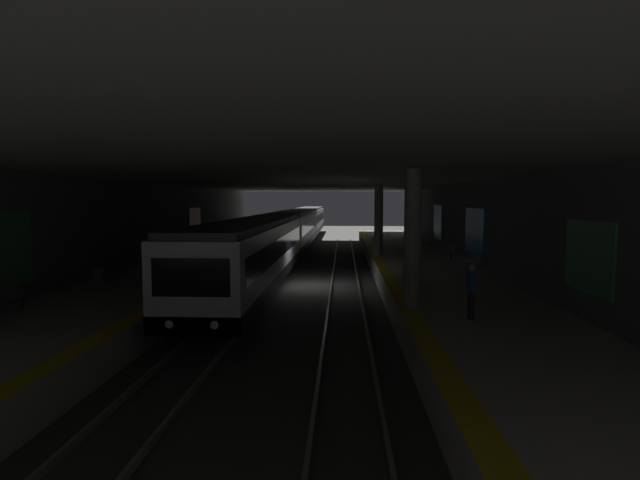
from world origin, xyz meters
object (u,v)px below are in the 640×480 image
object	(u,v)px
person_waiting_near	(231,240)
pillar_far	(379,220)
bench_left_mid	(450,250)
person_standing_far	(419,235)
trash_bin	(98,277)
metro_train	(294,229)
bench_left_near	(473,261)
person_walking_mid	(471,289)
bench_left_far	(421,236)
bench_right_mid	(207,239)
bench_right_near	(5,296)
suitcase_rolling	(172,272)
backpack_on_floor	(192,249)
pillar_near	(412,239)

from	to	relation	value
person_waiting_near	pillar_far	bearing A→B (deg)	-91.13
bench_left_mid	person_standing_far	distance (m)	8.03
trash_bin	bench_left_mid	bearing A→B (deg)	-57.38
pillar_far	metro_train	bearing A→B (deg)	30.04
metro_train	trash_bin	xyz separation A→B (m)	(-23.34, 5.60, -0.55)
bench_left_near	person_standing_far	world-z (taller)	person_standing_far
pillar_far	metro_train	world-z (taller)	pillar_far
bench_left_near	bench_left_mid	distance (m)	5.28
metro_train	person_walking_mid	xyz separation A→B (m)	(-27.88, -8.09, -0.08)
person_walking_mid	metro_train	bearing A→B (deg)	16.18
pillar_far	trash_bin	xyz separation A→B (m)	(-12.02, 12.15, -1.85)
bench_left_far	bench_right_mid	distance (m)	17.36
person_walking_mid	bench_right_mid	bearing A→B (deg)	32.29
pillar_far	trash_bin	bearing A→B (deg)	134.68
pillar_far	bench_right_near	size ratio (longest dim) A/B	2.68
pillar_far	metro_train	size ratio (longest dim) A/B	0.08
person_standing_far	bench_right_mid	bearing A→B (deg)	90.57
person_walking_mid	trash_bin	xyz separation A→B (m)	(4.54, 13.69, -0.47)
metro_train	bench_left_near	distance (m)	21.11
person_standing_far	suitcase_rolling	xyz separation A→B (m)	(-16.20, 13.49, -0.54)
bench_right_mid	person_walking_mid	distance (m)	27.01
bench_right_near	suitcase_rolling	xyz separation A→B (m)	(6.62, -2.96, -0.21)
suitcase_rolling	metro_train	bearing A→B (deg)	-9.09
bench_left_mid	bench_left_far	world-z (taller)	same
person_waiting_near	person_walking_mid	distance (m)	20.11
person_standing_far	bench_left_near	bearing A→B (deg)	-177.34
person_walking_mid	suitcase_rolling	distance (m)	13.34
bench_left_near	bench_left_mid	world-z (taller)	same
bench_left_near	backpack_on_floor	distance (m)	18.56
person_standing_far	pillar_far	bearing A→B (deg)	151.01
bench_left_mid	person_walking_mid	bearing A→B (deg)	170.00
bench_right_near	bench_left_far	bearing A→B (deg)	-33.47
pillar_near	bench_right_mid	distance (m)	24.99
pillar_far	bench_right_mid	size ratio (longest dim) A/B	2.68
person_standing_far	suitcase_rolling	world-z (taller)	person_standing_far
pillar_far	suitcase_rolling	bearing A→B (deg)	134.52
pillar_far	bench_left_mid	distance (m)	4.80
person_waiting_near	trash_bin	xyz separation A→B (m)	(-12.20, 2.55, -0.48)
person_walking_mid	backpack_on_floor	bearing A→B (deg)	38.31
bench_right_near	person_walking_mid	bearing A→B (deg)	-90.69
metro_train	bench_left_mid	xyz separation A→B (m)	(-12.88, -10.73, -0.45)
pillar_far	backpack_on_floor	bearing A→B (deg)	84.34
person_standing_far	trash_bin	xyz separation A→B (m)	(-18.45, 15.72, -0.43)
bench_left_near	bench_right_mid	distance (m)	21.53
pillar_near	bench_left_near	world-z (taller)	pillar_near
bench_left_near	trash_bin	size ratio (longest dim) A/B	2.00
pillar_near	person_waiting_near	bearing A→B (deg)	32.18
person_standing_far	backpack_on_floor	bearing A→B (deg)	107.91
bench_left_near	person_standing_far	size ratio (longest dim) A/B	1.07
bench_left_near	pillar_near	bearing A→B (deg)	153.03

